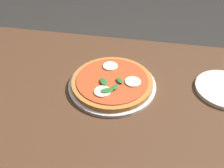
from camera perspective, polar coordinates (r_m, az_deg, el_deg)
The scene contains 3 objects.
dining_table at distance 1.01m, azimuth -0.38°, elevation -6.26°, with size 1.48×0.81×0.73m.
serving_tray at distance 0.96m, azimuth 0.00°, elevation -0.18°, with size 0.34×0.34×0.01m, color silver.
pizza at distance 0.95m, azimuth 0.04°, elevation 0.57°, with size 0.31×0.31×0.03m.
Camera 1 is at (0.13, -0.68, 1.36)m, focal length 40.19 mm.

